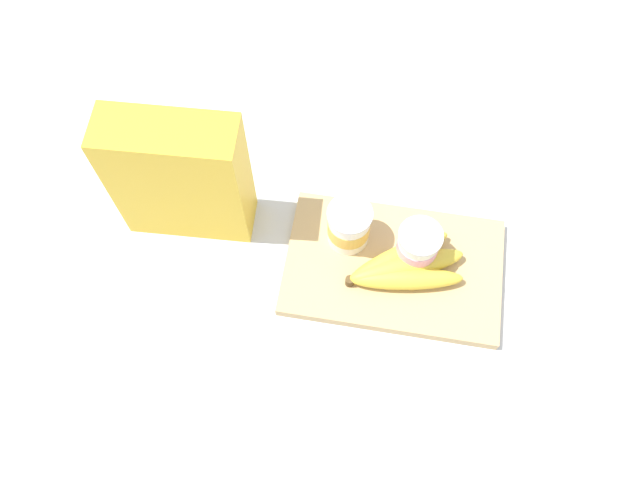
# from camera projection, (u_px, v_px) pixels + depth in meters

# --- Properties ---
(ground_plane) EXTENTS (2.40, 2.40, 0.00)m
(ground_plane) POSITION_uv_depth(u_px,v_px,m) (392.00, 270.00, 1.03)
(ground_plane) COLOR silver
(cutting_board) EXTENTS (0.34, 0.21, 0.02)m
(cutting_board) POSITION_uv_depth(u_px,v_px,m) (393.00, 267.00, 1.02)
(cutting_board) COLOR tan
(cutting_board) RESTS_ON ground_plane
(cereal_box) EXTENTS (0.21, 0.09, 0.25)m
(cereal_box) POSITION_uv_depth(u_px,v_px,m) (180.00, 178.00, 0.96)
(cereal_box) COLOR yellow
(cereal_box) RESTS_ON ground_plane
(yogurt_cup_front) EXTENTS (0.07, 0.07, 0.08)m
(yogurt_cup_front) POSITION_uv_depth(u_px,v_px,m) (349.00, 226.00, 1.00)
(yogurt_cup_front) COLOR white
(yogurt_cup_front) RESTS_ON cutting_board
(yogurt_cup_back) EXTENTS (0.07, 0.07, 0.08)m
(yogurt_cup_back) POSITION_uv_depth(u_px,v_px,m) (417.00, 247.00, 0.98)
(yogurt_cup_back) COLOR white
(yogurt_cup_back) RESTS_ON cutting_board
(banana_bunch) EXTENTS (0.19, 0.13, 0.04)m
(banana_bunch) POSITION_uv_depth(u_px,v_px,m) (404.00, 267.00, 0.99)
(banana_bunch) COLOR yellow
(banana_bunch) RESTS_ON cutting_board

